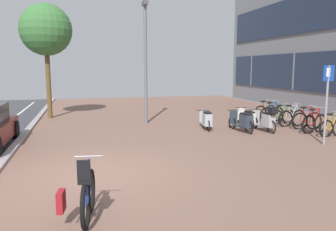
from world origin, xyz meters
TOP-DOWN VIEW (x-y plane):
  - ground at (1.43, 0.00)m, footprint 21.00×40.00m
  - bicycle_foreground at (-0.30, -2.41)m, footprint 0.77×1.43m
  - bicycle_rack_00 at (8.58, 2.20)m, footprint 1.30×0.48m
  - bicycle_rack_01 at (8.40, 2.94)m, footprint 1.40×0.48m
  - bicycle_rack_02 at (8.61, 3.69)m, footprint 1.37×0.48m
  - bicycle_rack_03 at (8.44, 4.43)m, footprint 1.44×0.48m
  - bicycle_rack_04 at (8.46, 5.17)m, footprint 1.30×0.48m
  - bicycle_rack_05 at (8.40, 5.92)m, footprint 1.38×0.48m
  - bicycle_rack_06 at (8.50, 6.66)m, footprint 1.34×0.48m
  - scooter_near at (6.43, 4.65)m, footprint 0.56×1.81m
  - scooter_mid at (6.69, 3.64)m, footprint 0.52×1.69m
  - scooter_far at (5.80, 3.83)m, footprint 0.53×1.75m
  - scooter_extra at (4.61, 4.70)m, footprint 0.62×1.70m
  - parking_sign at (7.36, 1.16)m, footprint 0.40×0.07m
  - lamp_post at (2.52, 6.78)m, footprint 0.20×0.52m
  - street_tree at (-1.82, 9.59)m, footprint 2.49×2.49m

SIDE VIEW (x-z plane):
  - ground at x=1.43m, z-range -0.09..0.04m
  - bicycle_rack_04 at x=8.46m, z-range -0.14..0.79m
  - bicycle_rack_00 at x=8.58m, z-range -0.14..0.79m
  - bicycle_rack_06 at x=8.50m, z-range -0.14..0.82m
  - bicycle_rack_05 at x=8.40m, z-range -0.15..0.84m
  - bicycle_rack_02 at x=8.61m, z-range -0.15..0.86m
  - bicycle_rack_03 at x=8.44m, z-range -0.15..0.86m
  - bicycle_rack_01 at x=8.40m, z-range -0.16..0.88m
  - scooter_extra at x=4.61m, z-range 0.01..0.77m
  - scooter_near at x=6.43m, z-range 0.00..0.78m
  - bicycle_foreground at x=-0.30m, z-range -0.16..0.98m
  - scooter_far at x=5.80m, z-range 0.00..0.81m
  - scooter_mid at x=6.69m, z-range -0.05..0.98m
  - parking_sign at x=7.36m, z-range 0.30..2.88m
  - lamp_post at x=2.52m, z-range 0.32..5.67m
  - street_tree at x=-1.82m, z-range 1.50..7.06m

